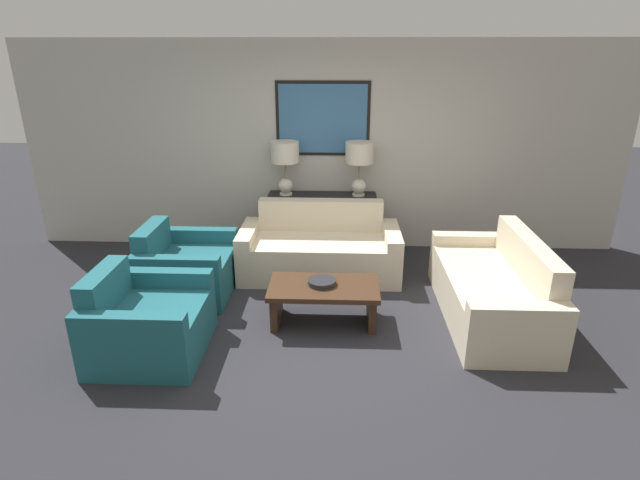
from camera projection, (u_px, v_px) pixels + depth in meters
ground_plane at (313, 340)px, 4.62m from camera, size 20.00×20.00×0.00m
back_wall at (323, 147)px, 6.43m from camera, size 7.74×0.12×2.65m
console_table at (322, 224)px, 6.51m from camera, size 1.38×0.40×0.77m
table_lamp_left at (285, 158)px, 6.22m from camera, size 0.35×0.35×0.68m
table_lamp_right at (359, 159)px, 6.18m from camera, size 0.35×0.35×0.68m
couch_by_back_wall at (320, 251)px, 5.90m from camera, size 1.85×0.86×0.82m
couch_by_side at (493, 290)px, 4.93m from camera, size 0.86×1.85×0.82m
coffee_table at (324, 295)px, 4.83m from camera, size 1.06×0.59×0.39m
decorative_bowl at (322, 282)px, 4.80m from camera, size 0.27×0.27×0.05m
armchair_near_back_wall at (186, 269)px, 5.43m from camera, size 0.91×0.97×0.77m
armchair_near_camera at (147, 323)px, 4.35m from camera, size 0.91×0.97×0.77m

